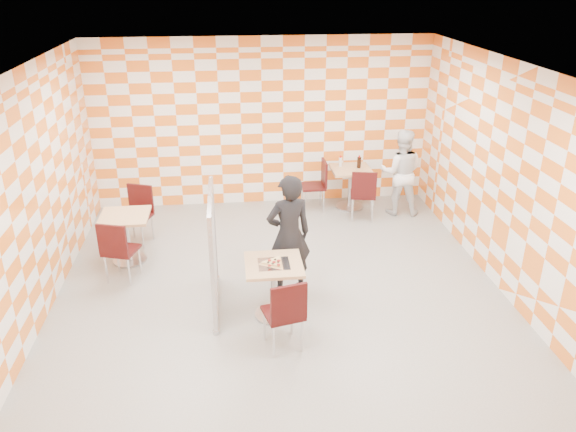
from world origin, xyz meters
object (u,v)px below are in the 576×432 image
object	(u,v)px
second_table	(350,181)
chair_second_front	(363,191)
chair_main_front	(286,310)
man_white	(401,172)
chair_second_side	(318,181)
sport_bottle	(340,161)
main_table	(274,280)
chair_empty_near	(117,247)
soda_bottle	(359,162)
empty_table	(126,230)
man_dark	(289,235)
partition	(213,251)
chair_empty_far	(138,209)

from	to	relation	value
second_table	chair_second_front	bearing A→B (deg)	-81.28
chair_main_front	man_white	distance (m)	4.45
chair_second_front	man_white	xyz separation A→B (m)	(0.72, 0.27, 0.22)
second_table	chair_second_side	xyz separation A→B (m)	(-0.60, -0.04, 0.04)
chair_main_front	sport_bottle	size ratio (longest dim) A/B	4.62
second_table	chair_main_front	size ratio (longest dim) A/B	0.81
main_table	chair_empty_near	bearing A→B (deg)	152.88
man_white	soda_bottle	distance (m)	0.76
second_table	chair_second_side	bearing A→B (deg)	-176.35
soda_bottle	empty_table	bearing A→B (deg)	-156.46
chair_second_front	second_table	bearing A→B (deg)	98.72
sport_bottle	soda_bottle	size ratio (longest dim) A/B	0.87
empty_table	man_dark	size ratio (longest dim) A/B	0.45
main_table	chair_empty_near	world-z (taller)	chair_empty_near
chair_main_front	sport_bottle	world-z (taller)	sport_bottle
chair_empty_near	empty_table	bearing A→B (deg)	87.93
chair_second_side	soda_bottle	distance (m)	0.81
main_table	sport_bottle	world-z (taller)	sport_bottle
chair_main_front	chair_second_side	bearing A→B (deg)	75.90
chair_empty_near	partition	size ratio (longest dim) A/B	0.60
second_table	man_white	bearing A→B (deg)	-22.29
main_table	man_dark	world-z (taller)	man_dark
man_white	chair_second_front	bearing A→B (deg)	33.46
man_dark	soda_bottle	bearing A→B (deg)	-132.05
chair_second_side	man_white	size ratio (longest dim) A/B	0.60
chair_empty_far	chair_second_side	bearing A→B (deg)	17.26
chair_empty_near	partition	distance (m)	1.53
chair_empty_near	soda_bottle	size ratio (longest dim) A/B	4.02
chair_second_side	second_table	bearing A→B (deg)	3.65
empty_table	man_white	bearing A→B (deg)	16.34
chair_empty_near	man_dark	world-z (taller)	man_dark
second_table	soda_bottle	bearing A→B (deg)	9.30
chair_main_front	chair_empty_near	bearing A→B (deg)	140.05
main_table	chair_main_front	bearing A→B (deg)	-84.54
main_table	empty_table	bearing A→B (deg)	140.58
chair_main_front	partition	distance (m)	1.35
man_white	chair_second_side	bearing A→B (deg)	0.91
sport_bottle	man_white	bearing A→B (deg)	-26.31
empty_table	partition	size ratio (longest dim) A/B	0.48
partition	sport_bottle	bearing A→B (deg)	54.60
main_table	sport_bottle	bearing A→B (deg)	66.56
chair_main_front	sport_bottle	distance (m)	4.46
chair_main_front	man_dark	bearing A→B (deg)	82.20
chair_empty_near	man_dark	xyz separation A→B (m)	(2.31, -0.47, 0.29)
chair_second_side	chair_empty_near	distance (m)	3.86
chair_empty_far	partition	xyz separation A→B (m)	(1.21, -2.03, 0.25)
chair_main_front	chair_second_front	world-z (taller)	same
man_dark	second_table	bearing A→B (deg)	-129.94
second_table	soda_bottle	xyz separation A→B (m)	(0.14, 0.02, 0.34)
man_dark	empty_table	bearing A→B (deg)	-38.00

